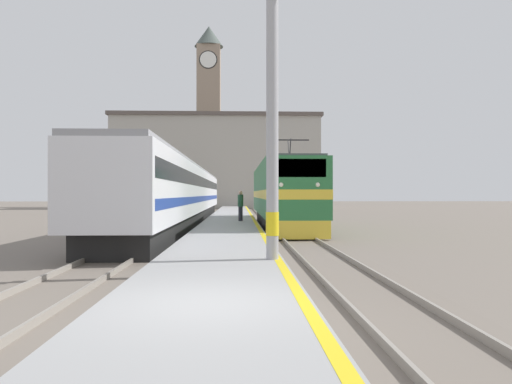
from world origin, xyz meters
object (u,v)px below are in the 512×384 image
Objects in this scene: catenary_mast at (274,96)px; person_on_platform at (241,205)px; clock_tower at (209,111)px; locomotive_train at (282,195)px; passenger_train at (183,193)px.

catenary_mast reaches higher than person_on_platform.
clock_tower is (-4.95, 51.10, 14.16)m from person_on_platform.
catenary_mast reaches higher than locomotive_train.
locomotive_train reaches higher than person_on_platform.
clock_tower is (-5.72, 68.93, 11.01)m from catenary_mast.
passenger_train is at bearing -88.82° from clock_tower.
locomotive_train is 8.31m from passenger_train.
locomotive_train is 53.88m from clock_tower.
clock_tower is at bearing 95.53° from person_on_platform.
person_on_platform is at bearing -49.44° from passenger_train.
clock_tower is (-7.46, 51.61, 13.55)m from locomotive_train.
catenary_mast is 4.59× the size of person_on_platform.
locomotive_train is at bearing -38.45° from passenger_train.
locomotive_train is at bearing 84.24° from catenary_mast.
passenger_train is 22.73× the size of person_on_platform.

